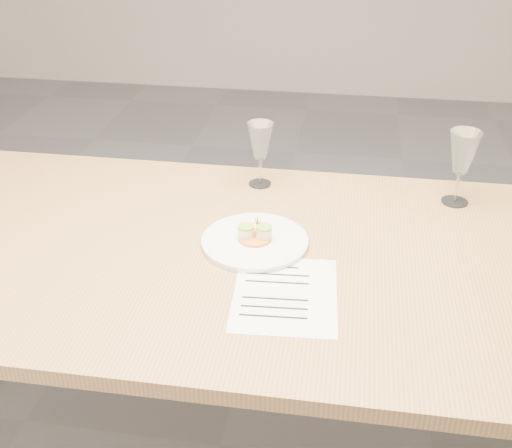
% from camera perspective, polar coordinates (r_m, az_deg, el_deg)
% --- Properties ---
extents(ground, '(7.00, 7.00, 0.00)m').
position_cam_1_polar(ground, '(2.17, -3.14, -19.08)').
color(ground, slate).
rests_on(ground, ground).
extents(dining_table, '(2.40, 1.00, 0.75)m').
position_cam_1_polar(dining_table, '(1.71, -3.77, -4.02)').
color(dining_table, '#AC7E4B').
rests_on(dining_table, ground).
extents(dinner_plate, '(0.28, 0.28, 0.07)m').
position_cam_1_polar(dinner_plate, '(1.68, -0.09, -1.47)').
color(dinner_plate, white).
rests_on(dinner_plate, dining_table).
extents(recipe_sheet, '(0.26, 0.32, 0.00)m').
position_cam_1_polar(recipe_sheet, '(1.51, 2.58, -6.23)').
color(recipe_sheet, white).
rests_on(recipe_sheet, dining_table).
extents(wine_glass_1, '(0.08, 0.08, 0.20)m').
position_cam_1_polar(wine_glass_1, '(1.93, 0.37, 7.27)').
color(wine_glass_1, white).
rests_on(wine_glass_1, dining_table).
extents(wine_glass_2, '(0.09, 0.09, 0.22)m').
position_cam_1_polar(wine_glass_2, '(1.91, 17.92, 5.97)').
color(wine_glass_2, white).
rests_on(wine_glass_2, dining_table).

